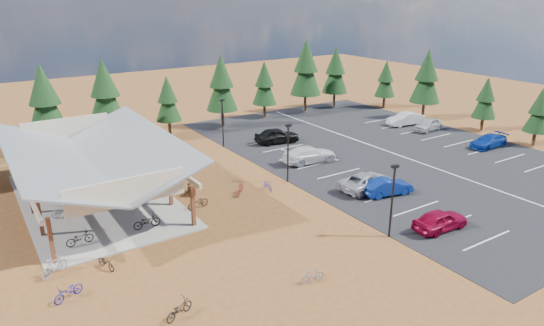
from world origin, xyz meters
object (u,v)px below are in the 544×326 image
(car_1, at_px, (387,187))
(car_3, at_px, (310,154))
(bike_13, at_px, (313,275))
(lamp_post_2, at_px, (223,120))
(bike_2, at_px, (43,195))
(lamp_post_1, at_px, (288,149))
(bike_1, at_px, (63,210))
(bike_15, at_px, (240,189))
(bike_6, at_px, (110,191))
(bike_9, at_px, (54,266))
(trash_bin_0, at_px, (192,191))
(bike_16, at_px, (198,202))
(bike_3, at_px, (64,171))
(car_9, at_px, (405,119))
(car_4, at_px, (277,136))
(car_7, at_px, (489,141))
(car_2, at_px, (367,182))
(bike_pavilion, at_px, (91,155))
(bike_14, at_px, (268,185))
(trash_bin_1, at_px, (191,187))
(bike_7, at_px, (106,168))
(bike_12, at_px, (179,309))
(bike_5, at_px, (142,200))
(bike_4, at_px, (147,221))
(car_8, at_px, (428,125))
(car_0, at_px, (440,220))
(bike_8, at_px, (106,262))
(lamp_post_0, at_px, (392,196))
(bike_10, at_px, (68,291))
(bike_0, at_px, (80,238))

(car_1, relative_size, car_3, 0.77)
(bike_13, height_order, car_1, car_1)
(lamp_post_2, bearing_deg, bike_2, -164.97)
(lamp_post_1, relative_size, bike_1, 3.05)
(bike_15, xyz_separation_m, car_3, (9.48, 3.19, 0.33))
(bike_6, height_order, bike_9, bike_9)
(trash_bin_0, height_order, bike_16, bike_16)
(bike_3, relative_size, car_9, 0.33)
(car_1, bearing_deg, car_4, 9.37)
(bike_2, distance_m, car_7, 43.26)
(bike_3, xyz_separation_m, car_2, (20.52, -16.81, 0.19))
(bike_pavilion, relative_size, bike_14, 12.56)
(trash_bin_1, height_order, bike_7, bike_7)
(bike_9, xyz_separation_m, car_9, (42.79, 12.25, 0.27))
(bike_7, bearing_deg, lamp_post_1, -117.98)
(bike_pavilion, height_order, bike_13, bike_pavilion)
(bike_9, distance_m, car_4, 29.30)
(bike_1, relative_size, bike_12, 0.95)
(bike_5, bearing_deg, bike_4, 151.49)
(bike_16, relative_size, car_4, 0.38)
(lamp_post_1, height_order, car_1, lamp_post_1)
(lamp_post_2, distance_m, bike_6, 15.69)
(bike_14, relative_size, car_2, 0.30)
(bike_13, xyz_separation_m, car_2, (12.10, 8.38, 0.30))
(car_7, bearing_deg, bike_1, -98.78)
(bike_12, bearing_deg, car_8, -89.74)
(car_0, bearing_deg, trash_bin_0, 41.71)
(trash_bin_1, bearing_deg, car_8, 3.73)
(bike_3, xyz_separation_m, bike_6, (2.22, -6.58, -0.04))
(bike_15, distance_m, car_1, 11.92)
(bike_5, xyz_separation_m, bike_6, (-1.52, 3.19, -0.02))
(car_2, bearing_deg, car_7, -89.21)
(car_2, relative_size, car_9, 1.09)
(bike_pavilion, distance_m, bike_8, 11.40)
(bike_pavilion, bearing_deg, lamp_post_0, -48.58)
(lamp_post_0, bearing_deg, bike_10, 167.47)
(lamp_post_2, bearing_deg, bike_9, -139.91)
(bike_2, bearing_deg, car_4, -91.52)
(bike_7, bearing_deg, car_3, -101.97)
(lamp_post_0, xyz_separation_m, bike_0, (-17.77, 10.06, -2.42))
(bike_14, height_order, bike_16, bike_16)
(bike_pavilion, height_order, car_0, bike_pavilion)
(lamp_post_0, distance_m, bike_2, 26.66)
(bike_4, relative_size, bike_5, 1.29)
(car_2, relative_size, car_7, 1.11)
(bike_8, xyz_separation_m, bike_13, (9.43, -7.85, 0.04))
(lamp_post_2, relative_size, car_1, 1.23)
(lamp_post_2, relative_size, bike_14, 3.33)
(car_1, bearing_deg, bike_pavilion, 70.37)
(bike_6, bearing_deg, car_0, -145.21)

